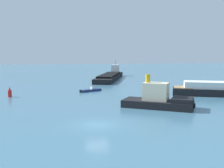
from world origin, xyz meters
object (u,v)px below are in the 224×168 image
(cargo_barge, at_px, (110,76))
(tugboat, at_px, (159,99))
(fishing_skiff, at_px, (191,87))
(channel_buoy_red, at_px, (10,93))
(small_motorboat, at_px, (91,90))

(cargo_barge, distance_m, tugboat, 47.08)
(cargo_barge, distance_m, fishing_skiff, 29.79)
(cargo_barge, height_order, fishing_skiff, cargo_barge)
(tugboat, distance_m, channel_buoy_red, 27.56)
(fishing_skiff, distance_m, tugboat, 26.63)
(tugboat, height_order, channel_buoy_red, tugboat)
(cargo_barge, distance_m, channel_buoy_red, 41.02)
(small_motorboat, distance_m, channel_buoy_red, 16.10)
(tugboat, relative_size, channel_buoy_red, 5.61)
(channel_buoy_red, bearing_deg, tugboat, -33.13)
(fishing_skiff, height_order, tugboat, tugboat)
(cargo_barge, bearing_deg, channel_buoy_red, -128.85)
(cargo_barge, height_order, tugboat, cargo_barge)
(fishing_skiff, relative_size, tugboat, 0.54)
(fishing_skiff, distance_m, small_motorboat, 24.27)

